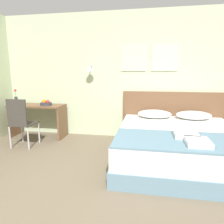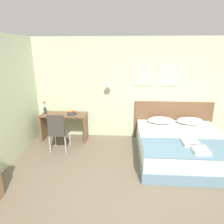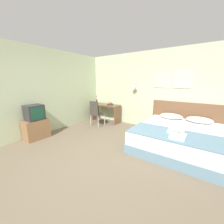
{
  "view_description": "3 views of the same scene",
  "coord_description": "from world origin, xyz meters",
  "views": [
    {
      "loc": [
        0.66,
        -1.43,
        1.39
      ],
      "look_at": [
        0.03,
        2.12,
        0.7
      ],
      "focal_mm": 32.0,
      "sensor_mm": 36.0,
      "label": 1
    },
    {
      "loc": [
        -0.12,
        -2.35,
        2.33
      ],
      "look_at": [
        -0.41,
        2.1,
        0.93
      ],
      "focal_mm": 32.0,
      "sensor_mm": 36.0,
      "label": 2
    },
    {
      "loc": [
        1.69,
        -1.83,
        1.65
      ],
      "look_at": [
        -0.73,
        1.57,
        0.71
      ],
      "focal_mm": 22.0,
      "sensor_mm": 36.0,
      "label": 3
    }
  ],
  "objects": [
    {
      "name": "pillow_right",
      "position": [
        1.55,
        2.53,
        0.6
      ],
      "size": [
        0.65,
        0.43,
        0.16
      ],
      "color": "white",
      "rests_on": "bed"
    },
    {
      "name": "wall_left",
      "position": [
        -2.55,
        -0.07,
        1.32
      ],
      "size": [
        0.06,
        5.85,
        2.65
      ],
      "color": "beige",
      "rests_on": "ground_plane"
    },
    {
      "name": "flower_vase",
      "position": [
        -2.2,
        2.52,
        0.85
      ],
      "size": [
        0.07,
        0.07,
        0.33
      ],
      "color": "#333338",
      "rests_on": "desk"
    },
    {
      "name": "folded_towel_near_foot",
      "position": [
        1.19,
        1.3,
        0.58
      ],
      "size": [
        0.31,
        0.31,
        0.06
      ],
      "color": "white",
      "rests_on": "throw_blanket"
    },
    {
      "name": "bed",
      "position": [
        1.18,
        1.76,
        0.26
      ],
      "size": [
        1.93,
        2.08,
        0.53
      ],
      "color": "#66899E",
      "rests_on": "ground_plane"
    },
    {
      "name": "tv_stand",
      "position": [
        -2.3,
        -0.02,
        0.28
      ],
      "size": [
        0.4,
        0.65,
        0.56
      ],
      "color": "#8E6642",
      "rests_on": "ground_plane"
    },
    {
      "name": "throw_blanket",
      "position": [
        1.18,
        1.15,
        0.54
      ],
      "size": [
        1.87,
        0.83,
        0.02
      ],
      "color": "#66899E",
      "rests_on": "bed"
    },
    {
      "name": "fruit_bowl",
      "position": [
        -1.48,
        2.5,
        0.76
      ],
      "size": [
        0.24,
        0.24,
        0.13
      ],
      "color": "#333842",
      "rests_on": "desk"
    },
    {
      "name": "pillow_left",
      "position": [
        0.81,
        2.53,
        0.6
      ],
      "size": [
        0.65,
        0.43,
        0.16
      ],
      "color": "white",
      "rests_on": "bed"
    },
    {
      "name": "headboard",
      "position": [
        1.18,
        2.82,
        0.51
      ],
      "size": [
        2.05,
        0.06,
        1.02
      ],
      "color": "brown",
      "rests_on": "ground_plane"
    },
    {
      "name": "folded_towel_mid_bed",
      "position": [
        1.28,
        1.01,
        0.58
      ],
      "size": [
        0.28,
        0.32,
        0.06
      ],
      "color": "white",
      "rests_on": "throw_blanket"
    },
    {
      "name": "desk",
      "position": [
        -1.71,
        2.52,
        0.51
      ],
      "size": [
        1.19,
        0.48,
        0.72
      ],
      "color": "brown",
      "rests_on": "ground_plane"
    },
    {
      "name": "desk_chair",
      "position": [
        -1.66,
        1.85,
        0.54
      ],
      "size": [
        0.41,
        0.41,
        0.94
      ],
      "color": "#3D3833",
      "rests_on": "ground_plane"
    },
    {
      "name": "ground_plane",
      "position": [
        0.0,
        0.0,
        0.0
      ],
      "size": [
        24.0,
        24.0,
        0.0
      ],
      "primitive_type": "plane",
      "color": "#756651"
    },
    {
      "name": "wall_back",
      "position": [
        0.01,
        2.88,
        1.33
      ],
      "size": [
        5.84,
        0.31,
        2.65
      ],
      "color": "beige",
      "rests_on": "ground_plane"
    },
    {
      "name": "television",
      "position": [
        -2.3,
        -0.02,
        0.78
      ],
      "size": [
        0.39,
        0.44,
        0.43
      ],
      "color": "#2D2D30",
      "rests_on": "tv_stand"
    }
  ]
}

